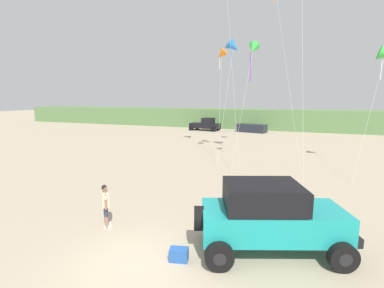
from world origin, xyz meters
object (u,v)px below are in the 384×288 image
cooler_box (179,255)px  distant_pickup (206,124)px  distant_sedan (252,128)px  jeep (270,216)px  kite_pink_ribbon (233,47)px  kite_orange_streamer (221,55)px  person_watching (105,203)px  kite_white_parafoil (253,49)px

cooler_box → distant_pickup: bearing=93.8°
distant_sedan → jeep: bearing=-64.9°
kite_pink_ribbon → kite_orange_streamer: (-0.69, -1.17, -0.75)m
jeep → person_watching: (-5.98, -0.51, -0.26)m
jeep → distant_pickup: 35.15m
kite_pink_ribbon → person_watching: bearing=-93.5°
distant_sedan → kite_white_parafoil: (3.54, -21.23, 7.65)m
person_watching → cooler_box: 3.74m
distant_pickup → kite_white_parafoil: 24.57m
distant_sedan → kite_pink_ribbon: 19.58m
kite_pink_ribbon → distant_sedan: bearing=94.1°
distant_sedan → kite_pink_ribbon: kite_pink_ribbon is taller
kite_white_parafoil → kite_orange_streamer: (-2.97, 2.49, 0.15)m
jeep → distant_sedan: 33.42m
distant_pickup → distant_sedan: distant_pickup is taller
person_watching → kite_orange_streamer: 16.40m
kite_orange_streamer → cooler_box: bearing=-78.2°
cooler_box → distant_pickup: 35.76m
cooler_box → distant_pickup: size_ratio=0.12×
jeep → kite_orange_streamer: (-5.72, 14.09, 7.21)m
person_watching → kite_pink_ribbon: size_ratio=0.17×
kite_pink_ribbon → distant_pickup: bearing=115.8°
person_watching → kite_orange_streamer: size_ratio=0.19×
kite_white_parafoil → distant_pickup: bearing=116.9°
cooler_box → kite_white_parafoil: kite_white_parafoil is taller
cooler_box → distant_sedan: bearing=82.4°
distant_sedan → kite_pink_ribbon: bearing=-71.6°
jeep → kite_white_parafoil: 13.85m
person_watching → kite_pink_ribbon: kite_pink_ribbon is taller
person_watching → cooler_box: (3.52, -1.04, -0.75)m
distant_pickup → kite_pink_ribbon: kite_pink_ribbon is taller
kite_orange_streamer → person_watching: bearing=-91.0°
person_watching → distant_pickup: bearing=102.6°
jeep → person_watching: size_ratio=2.99×
kite_pink_ribbon → kite_orange_streamer: bearing=-120.6°
distant_pickup → kite_orange_streamer: (7.64, -18.42, 7.47)m
person_watching → kite_orange_streamer: kite_orange_streamer is taller
person_watching → distant_sedan: size_ratio=0.40×
person_watching → kite_pink_ribbon: bearing=86.5°
distant_sedan → kite_orange_streamer: bearing=-74.0°
kite_orange_streamer → kite_white_parafoil: bearing=-40.0°
person_watching → distant_pickup: distant_pickup is taller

